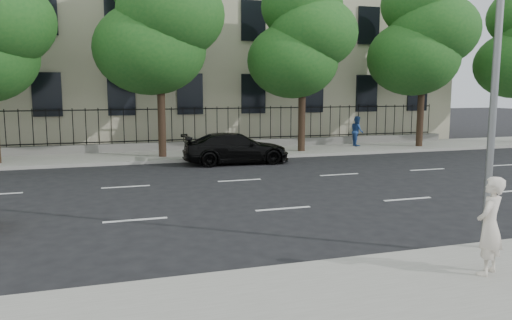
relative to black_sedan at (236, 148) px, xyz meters
The scene contains 11 objects.
ground 11.07m from the black_sedan, 94.97° to the right, with size 120.00×120.00×0.00m, color black.
near_sidewalk 15.05m from the black_sedan, 93.65° to the right, with size 60.00×4.00×0.15m, color gray.
far_sidewalk 3.20m from the black_sedan, 107.71° to the left, with size 60.00×4.00×0.15m, color gray.
lane_markings 6.36m from the black_sedan, 98.70° to the right, with size 49.60×4.62×0.01m, color silver, non-canonical shape.
iron_fence 4.79m from the black_sedan, 101.52° to the left, with size 30.00×0.50×2.20m.
tree_c 6.85m from the black_sedan, 141.07° to the left, with size 5.89×5.50×9.80m.
tree_d 6.99m from the black_sedan, 30.02° to the left, with size 5.34×4.94×8.84m.
tree_e 12.60m from the black_sedan, 12.01° to the left, with size 5.71×5.31×9.46m.
black_sedan is the anchor object (origin of this frame).
woman_near 14.51m from the black_sedan, 87.90° to the right, with size 0.62×0.41×1.70m, color beige.
pedestrian_far 8.53m from the black_sedan, 23.16° to the left, with size 0.80×0.62×1.65m, color navy.
Camera 1 is at (-4.77, -10.13, 3.32)m, focal length 35.00 mm.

